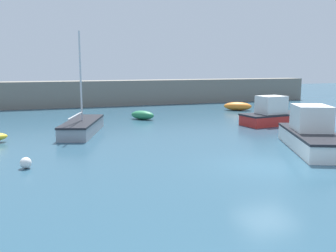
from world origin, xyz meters
TOP-DOWN VIEW (x-y plane):
  - ground_plane at (0.00, 0.00)m, footprint 120.00×120.00m
  - harbor_breakwater at (0.00, 27.03)m, footprint 44.05×2.64m
  - motorboat_with_cabin at (7.01, 9.80)m, footprint 5.22×2.56m
  - fishing_dinghy_green at (-1.37, 15.42)m, footprint 2.06×2.17m
  - rowboat_blue_near at (8.87, 18.31)m, footprint 2.85×2.42m
  - sailboat_tall_mast at (-6.61, 10.61)m, footprint 3.54×6.27m
  - motorboat_grey_hull at (4.06, 2.16)m, footprint 4.42×6.58m
  - mooring_buoy_white at (-9.78, 3.05)m, footprint 0.48×0.48m

SIDE VIEW (x-z plane):
  - ground_plane at x=0.00m, z-range -0.20..0.00m
  - mooring_buoy_white at x=-9.78m, z-range 0.00..0.48m
  - fishing_dinghy_green at x=-1.37m, z-range 0.00..0.70m
  - rowboat_blue_near at x=8.87m, z-range 0.00..0.80m
  - sailboat_tall_mast at x=-6.61m, z-range -2.73..3.63m
  - motorboat_with_cabin at x=7.01m, z-range -0.32..1.78m
  - motorboat_grey_hull at x=4.06m, z-range -0.34..1.90m
  - harbor_breakwater at x=0.00m, z-range 0.00..2.67m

